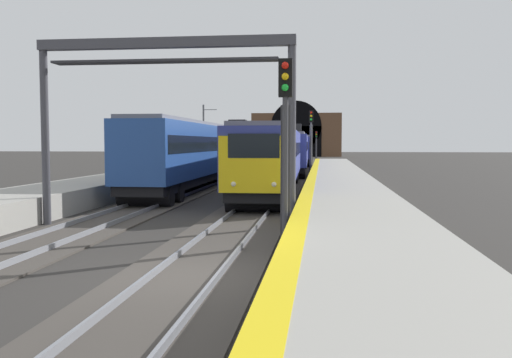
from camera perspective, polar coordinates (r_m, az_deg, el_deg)
The scene contains 12 objects.
ground_plane at distance 12.32m, azimuth -7.09°, elevation -10.14°, with size 320.00×320.00×0.00m, color #302D2B.
platform_right at distance 11.91m, azimuth 11.60°, elevation -8.27°, with size 112.00×3.68×0.98m, color #9E9B93.
platform_right_edge_strip at distance 11.79m, azimuth 3.86°, elevation -5.89°, with size 112.00×0.50×0.01m, color yellow.
track_main_line at distance 12.31m, azimuth -7.09°, elevation -9.96°, with size 160.00×3.18×0.21m.
train_main_approaching at distance 53.35m, azimuth 3.72°, elevation 2.94°, with size 63.61×3.37×4.71m.
train_adjacent_platform at distance 43.27m, azimuth -3.85°, elevation 3.01°, with size 38.78×2.80×5.09m.
railway_signal_near at distance 15.52m, azimuth 3.02°, elevation 4.59°, with size 0.39×0.38×5.26m.
railway_signal_mid at distance 49.80m, azimuth 5.66°, elevation 4.35°, with size 0.39×0.38×5.78m.
railway_signal_far at distance 90.27m, azimuth 6.19°, elevation 3.72°, with size 0.39×0.38×4.75m.
overhead_signal_gantry at distance 19.80m, azimuth -9.35°, elevation 9.74°, with size 0.70×9.11×6.56m.
tunnel_portal at distance 116.47m, azimuth 4.16°, elevation 4.54°, with size 3.11×18.60×11.50m.
catenary_mast_far at distance 66.97m, azimuth -5.37°, elevation 4.49°, with size 0.22×1.73×7.43m.
Camera 1 is at (-11.61, -2.90, 2.96)m, focal length 39.05 mm.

